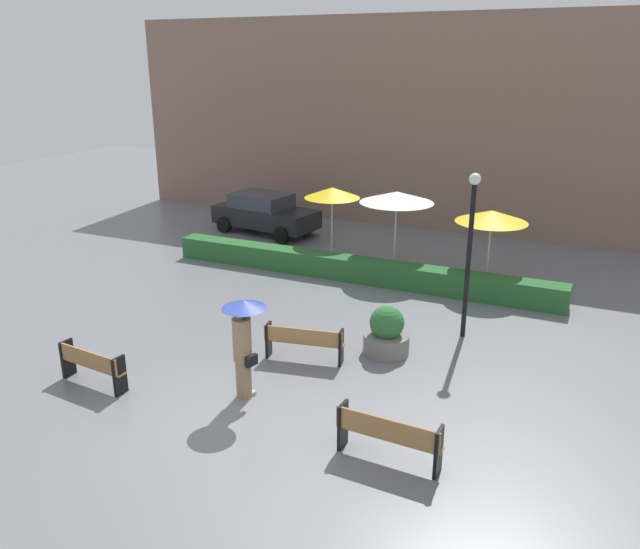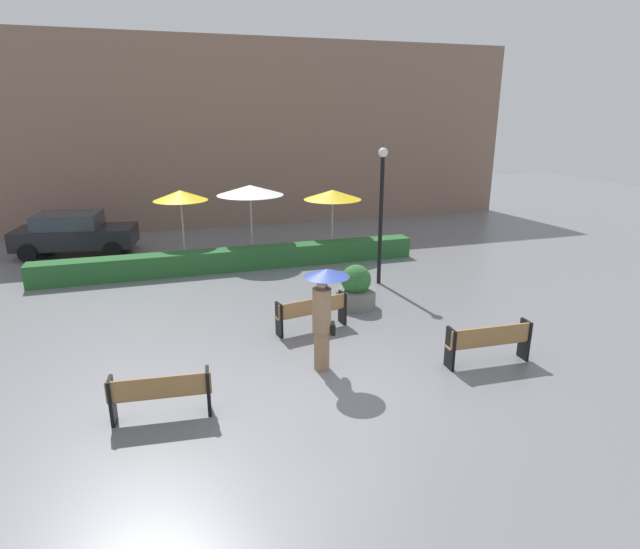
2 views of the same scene
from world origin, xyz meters
The scene contains 13 objects.
ground_plane centered at (0.00, 0.00, 0.00)m, with size 60.00×60.00×0.00m, color slate.
bench_mid_center centered at (0.20, 2.70, 0.50)m, with size 1.87×0.66×0.83m.
bench_near_right centered at (3.20, -0.14, 0.53)m, with size 1.89×0.43×0.88m.
bench_near_left centered at (-3.38, -0.22, 0.50)m, with size 1.74×0.49×0.84m.
pedestrian_with_umbrella centered at (-0.15, 0.71, 1.35)m, with size 0.90×0.90×2.16m.
planter_pot centered at (1.78, 3.88, 0.50)m, with size 1.09×1.09×1.18m.
lamp_post centered at (3.22, 5.59, 2.51)m, with size 0.28×0.28×4.11m.
patio_umbrella_yellow centered at (-2.36, 10.09, 2.33)m, with size 1.88×1.88×2.51m.
patio_umbrella_white centered at (0.02, 9.74, 2.46)m, with size 2.36×2.36×2.64m.
patio_umbrella_yellow_far centered at (3.03, 9.55, 2.19)m, with size 2.13×2.13×2.37m.
hedge_strip centered at (-0.82, 8.40, 0.36)m, with size 12.66×0.70×0.71m, color #28602D.
building_facade centered at (0.00, 16.00, 4.12)m, with size 28.00×1.20×8.24m, color #846656.
parked_car centered at (-6.19, 12.16, 0.82)m, with size 4.42×2.48×1.57m.
Camera 1 is at (6.04, -9.05, 6.62)m, focal length 35.40 mm.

